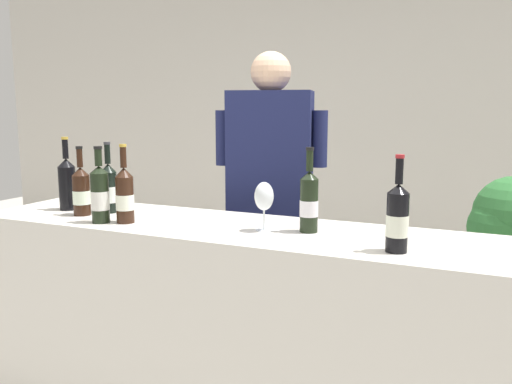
% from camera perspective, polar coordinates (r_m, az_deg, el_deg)
% --- Properties ---
extents(wall_back, '(8.00, 0.10, 2.80)m').
position_cam_1_polar(wall_back, '(4.62, 11.61, 8.42)').
color(wall_back, beige).
rests_on(wall_back, ground_plane).
extents(counter, '(2.29, 0.56, 0.95)m').
position_cam_1_polar(counter, '(2.35, -3.29, -15.00)').
color(counter, beige).
rests_on(counter, ground_plane).
extents(wine_bottle_0, '(0.08, 0.08, 0.34)m').
position_cam_1_polar(wine_bottle_0, '(2.30, -14.10, -0.34)').
color(wine_bottle_0, black).
rests_on(wine_bottle_0, counter).
extents(wine_bottle_1, '(0.08, 0.08, 0.32)m').
position_cam_1_polar(wine_bottle_1, '(2.52, -18.47, 0.08)').
color(wine_bottle_1, black).
rests_on(wine_bottle_1, counter).
extents(wine_bottle_2, '(0.08, 0.08, 0.33)m').
position_cam_1_polar(wine_bottle_2, '(2.33, -16.62, -0.24)').
color(wine_bottle_2, black).
rests_on(wine_bottle_2, counter).
extents(wine_bottle_3, '(0.08, 0.08, 0.35)m').
position_cam_1_polar(wine_bottle_3, '(2.67, -19.83, 0.98)').
color(wine_bottle_3, black).
rests_on(wine_bottle_3, counter).
extents(wine_bottle_4, '(0.07, 0.07, 0.34)m').
position_cam_1_polar(wine_bottle_4, '(2.07, 5.79, -1.00)').
color(wine_bottle_4, black).
rests_on(wine_bottle_4, counter).
extents(wine_bottle_5, '(0.08, 0.08, 0.33)m').
position_cam_1_polar(wine_bottle_5, '(2.54, -15.72, 0.40)').
color(wine_bottle_5, black).
rests_on(wine_bottle_5, counter).
extents(wine_bottle_6, '(0.08, 0.08, 0.33)m').
position_cam_1_polar(wine_bottle_6, '(1.83, 15.13, -2.75)').
color(wine_bottle_6, black).
rests_on(wine_bottle_6, counter).
extents(wine_glass, '(0.08, 0.08, 0.20)m').
position_cam_1_polar(wine_glass, '(2.07, 0.88, -0.64)').
color(wine_glass, silver).
rests_on(wine_glass, counter).
extents(person_server, '(0.58, 0.33, 1.73)m').
position_cam_1_polar(person_server, '(2.80, 1.56, -3.19)').
color(person_server, black).
rests_on(person_server, ground_plane).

